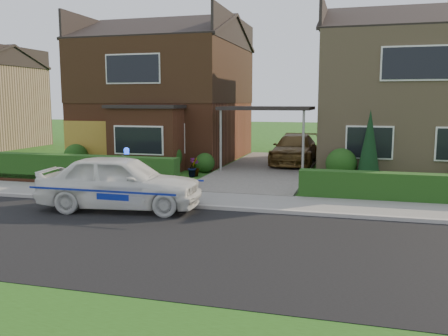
% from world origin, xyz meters
% --- Properties ---
extents(ground, '(120.00, 120.00, 0.00)m').
position_xyz_m(ground, '(0.00, 0.00, 0.00)').
color(ground, '#214612').
rests_on(ground, ground).
extents(road, '(60.00, 6.00, 0.02)m').
position_xyz_m(road, '(0.00, 0.00, 0.00)').
color(road, black).
rests_on(road, ground).
extents(kerb, '(60.00, 0.16, 0.12)m').
position_xyz_m(kerb, '(0.00, 3.05, 0.06)').
color(kerb, '#9E9993').
rests_on(kerb, ground).
extents(sidewalk, '(60.00, 2.00, 0.10)m').
position_xyz_m(sidewalk, '(0.00, 4.10, 0.05)').
color(sidewalk, slate).
rests_on(sidewalk, ground).
extents(driveway, '(3.80, 12.00, 0.12)m').
position_xyz_m(driveway, '(0.00, 11.00, 0.06)').
color(driveway, '#666059').
rests_on(driveway, ground).
extents(house_left, '(7.50, 9.53, 7.25)m').
position_xyz_m(house_left, '(-5.78, 13.90, 3.81)').
color(house_left, brown).
rests_on(house_left, ground).
extents(house_right, '(7.50, 8.06, 7.25)m').
position_xyz_m(house_right, '(5.80, 13.99, 3.66)').
color(house_right, '#9C825F').
rests_on(house_right, ground).
extents(carport_link, '(3.80, 3.00, 2.77)m').
position_xyz_m(carport_link, '(0.00, 10.95, 2.66)').
color(carport_link, black).
rests_on(carport_link, ground).
extents(garage_door, '(2.20, 0.10, 2.10)m').
position_xyz_m(garage_door, '(-8.25, 9.96, 1.05)').
color(garage_door, olive).
rests_on(garage_door, ground).
extents(dwarf_wall, '(7.70, 0.25, 0.36)m').
position_xyz_m(dwarf_wall, '(-5.80, 5.30, 0.18)').
color(dwarf_wall, brown).
rests_on(dwarf_wall, ground).
extents(hedge_left, '(7.50, 0.55, 0.90)m').
position_xyz_m(hedge_left, '(-5.80, 5.45, 0.00)').
color(hedge_left, black).
rests_on(hedge_left, ground).
extents(hedge_right, '(7.50, 0.55, 0.80)m').
position_xyz_m(hedge_right, '(5.80, 5.35, 0.00)').
color(hedge_right, black).
rests_on(hedge_right, ground).
extents(shrub_left_far, '(1.08, 1.08, 1.08)m').
position_xyz_m(shrub_left_far, '(-8.50, 9.50, 0.54)').
color(shrub_left_far, black).
rests_on(shrub_left_far, ground).
extents(shrub_left_mid, '(1.32, 1.32, 1.32)m').
position_xyz_m(shrub_left_mid, '(-4.00, 9.30, 0.66)').
color(shrub_left_mid, black).
rests_on(shrub_left_mid, ground).
extents(shrub_left_near, '(0.84, 0.84, 0.84)m').
position_xyz_m(shrub_left_near, '(-2.40, 9.60, 0.42)').
color(shrub_left_near, black).
rests_on(shrub_left_near, ground).
extents(shrub_right_near, '(1.20, 1.20, 1.20)m').
position_xyz_m(shrub_right_near, '(3.20, 9.40, 0.60)').
color(shrub_right_near, black).
rests_on(shrub_right_near, ground).
extents(conifer_a, '(0.90, 0.90, 2.60)m').
position_xyz_m(conifer_a, '(4.20, 9.20, 1.30)').
color(conifer_a, black).
rests_on(conifer_a, ground).
extents(police_car, '(4.13, 4.69, 1.69)m').
position_xyz_m(police_car, '(-2.55, 2.40, 0.77)').
color(police_car, silver).
rests_on(police_car, ground).
extents(driveway_car, '(1.95, 4.61, 1.33)m').
position_xyz_m(driveway_car, '(1.00, 12.69, 0.78)').
color(driveway_car, brown).
rests_on(driveway_car, driveway).
extents(potted_plant_a, '(0.36, 0.24, 0.67)m').
position_xyz_m(potted_plant_a, '(-7.10, 8.00, 0.34)').
color(potted_plant_a, gray).
rests_on(potted_plant_a, ground).
extents(potted_plant_b, '(0.53, 0.50, 0.76)m').
position_xyz_m(potted_plant_b, '(-2.50, 8.34, 0.38)').
color(potted_plant_b, gray).
rests_on(potted_plant_b, ground).
extents(potted_plant_c, '(0.55, 0.55, 0.72)m').
position_xyz_m(potted_plant_c, '(-2.50, 8.53, 0.36)').
color(potted_plant_c, gray).
rests_on(potted_plant_c, ground).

